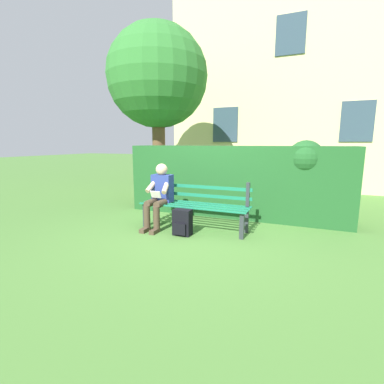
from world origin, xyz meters
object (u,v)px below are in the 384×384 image
Objects in this scene: park_bench at (195,205)px; person_seated at (159,194)px; backpack at (182,223)px; tree at (155,81)px.

person_seated is (0.66, 0.17, 0.19)m from park_bench.
person_seated reaches higher than backpack.
tree is at bearing -59.37° from person_seated.
park_bench is 0.43× the size of tree.
person_seated is at bearing -24.78° from backpack.
person_seated is 2.64× the size of backpack.
person_seated is 3.84m from tree.
tree reaches higher than park_bench.
backpack is at bearing 81.85° from park_bench.
person_seated is at bearing 120.63° from tree.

